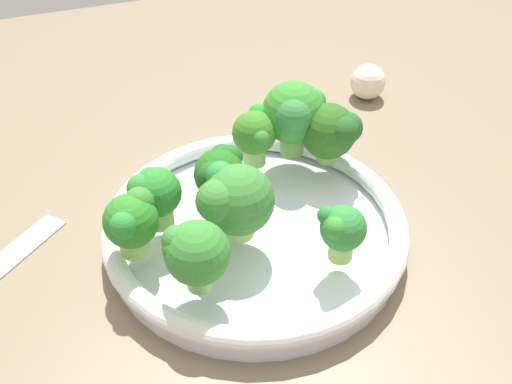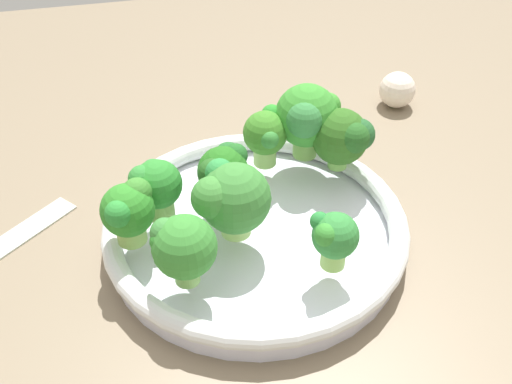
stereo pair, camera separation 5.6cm
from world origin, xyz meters
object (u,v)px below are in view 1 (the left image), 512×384
at_px(broccoli_floret_2, 294,114).
at_px(broccoli_floret_4, 255,134).
at_px(broccoli_floret_5, 195,253).
at_px(bowl, 256,230).
at_px(broccoli_floret_3, 234,199).
at_px(garlic_bulb, 368,82).
at_px(broccoli_floret_6, 131,221).
at_px(broccoli_floret_7, 220,173).
at_px(broccoli_floret_1, 154,193).
at_px(broccoli_floret_0, 342,229).
at_px(broccoli_floret_8, 331,131).

distance_m(broccoli_floret_2, broccoli_floret_4, 0.05).
distance_m(broccoli_floret_4, broccoli_floret_5, 0.18).
height_order(bowl, broccoli_floret_3, broccoli_floret_3).
bearing_deg(broccoli_floret_5, garlic_bulb, 131.48).
bearing_deg(bowl, broccoli_floret_6, -87.24).
xyz_separation_m(bowl, broccoli_floret_2, (-0.08, 0.07, 0.07)).
bearing_deg(broccoli_floret_6, broccoli_floret_5, 33.48).
relative_size(broccoli_floret_7, garlic_bulb, 1.29).
xyz_separation_m(broccoli_floret_2, broccoli_floret_5, (0.15, -0.15, -0.01)).
relative_size(broccoli_floret_2, broccoli_floret_5, 1.25).
height_order(broccoli_floret_1, broccoli_floret_2, broccoli_floret_2).
height_order(broccoli_floret_0, broccoli_floret_3, broccoli_floret_3).
distance_m(bowl, broccoli_floret_6, 0.13).
xyz_separation_m(broccoli_floret_6, garlic_bulb, (-0.22, 0.35, -0.05)).
height_order(bowl, broccoli_floret_2, broccoli_floret_2).
bearing_deg(broccoli_floret_5, broccoli_floret_1, -171.93).
distance_m(broccoli_floret_0, broccoli_floret_1, 0.17).
distance_m(broccoli_floret_8, garlic_bulb, 0.21).
bearing_deg(broccoli_floret_7, broccoli_floret_1, -82.49).
height_order(broccoli_floret_3, broccoli_floret_6, broccoli_floret_3).
xyz_separation_m(broccoli_floret_4, broccoli_floret_5, (0.15, -0.11, 0.00)).
height_order(broccoli_floret_0, broccoli_floret_4, broccoli_floret_4).
bearing_deg(broccoli_floret_1, broccoli_floret_3, 57.87).
bearing_deg(broccoli_floret_5, broccoli_floret_4, 144.20).
distance_m(broccoli_floret_6, garlic_bulb, 0.42).
relative_size(bowl, garlic_bulb, 6.29).
bearing_deg(broccoli_floret_6, bowl, 92.76).
xyz_separation_m(broccoli_floret_2, broccoli_floret_3, (0.10, -0.10, -0.01)).
height_order(broccoli_floret_0, broccoli_floret_8, broccoli_floret_8).
bearing_deg(broccoli_floret_0, broccoli_floret_5, -94.82).
distance_m(bowl, garlic_bulb, 0.32).
relative_size(broccoli_floret_3, broccoli_floret_4, 1.19).
height_order(broccoli_floret_1, broccoli_floret_6, same).
bearing_deg(broccoli_floret_4, garlic_bulb, 122.16).
bearing_deg(broccoli_floret_2, broccoli_floret_0, -8.62).
bearing_deg(broccoli_floret_0, broccoli_floret_8, 157.77).
bearing_deg(broccoli_floret_7, broccoli_floret_2, 117.86).
xyz_separation_m(broccoli_floret_6, broccoli_floret_7, (-0.04, 0.09, 0.00)).
distance_m(broccoli_floret_2, broccoli_floret_6, 0.21).
distance_m(broccoli_floret_1, broccoli_floret_4, 0.13).
height_order(broccoli_floret_0, garlic_bulb, broccoli_floret_0).
distance_m(broccoli_floret_1, garlic_bulb, 0.38).
bearing_deg(broccoli_floret_5, broccoli_floret_0, 85.18).
bearing_deg(broccoli_floret_0, broccoli_floret_1, -125.56).
xyz_separation_m(broccoli_floret_2, garlic_bulb, (-0.13, 0.16, -0.06)).
xyz_separation_m(broccoli_floret_1, broccoli_floret_2, (-0.06, 0.16, 0.01)).
height_order(broccoli_floret_4, broccoli_floret_5, broccoli_floret_5).
xyz_separation_m(bowl, broccoli_floret_6, (0.01, -0.12, 0.05)).
height_order(bowl, broccoli_floret_7, broccoli_floret_7).
xyz_separation_m(broccoli_floret_7, garlic_bulb, (-0.18, 0.26, -0.05)).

